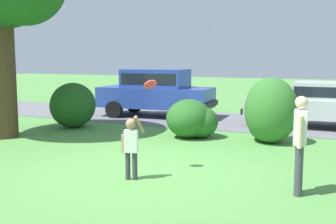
{
  "coord_description": "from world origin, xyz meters",
  "views": [
    {
      "loc": [
        4.2,
        -7.78,
        2.4
      ],
      "look_at": [
        0.11,
        1.28,
        1.1
      ],
      "focal_mm": 45.04,
      "sensor_mm": 36.0,
      "label": 1
    }
  ],
  "objects_px": {
    "child_thrower": "(131,144)",
    "frisbee": "(150,84)",
    "parked_sedan": "(313,103)",
    "adult_onlooker": "(300,140)",
    "parked_suv": "(156,90)"
  },
  "relations": [
    {
      "from": "child_thrower",
      "to": "frisbee",
      "type": "distance_m",
      "value": 1.33
    },
    {
      "from": "parked_suv",
      "to": "frisbee",
      "type": "distance_m",
      "value": 8.19
    },
    {
      "from": "child_thrower",
      "to": "frisbee",
      "type": "relative_size",
      "value": 4.21
    },
    {
      "from": "frisbee",
      "to": "adult_onlooker",
      "type": "xyz_separation_m",
      "value": [
        3.05,
        -0.29,
        -0.86
      ]
    },
    {
      "from": "parked_suv",
      "to": "parked_sedan",
      "type": "bearing_deg",
      "value": -0.82
    },
    {
      "from": "parked_suv",
      "to": "child_thrower",
      "type": "xyz_separation_m",
      "value": [
        3.4,
        -8.08,
        -0.36
      ]
    },
    {
      "from": "child_thrower",
      "to": "adult_onlooker",
      "type": "bearing_deg",
      "value": 7.44
    },
    {
      "from": "child_thrower",
      "to": "frisbee",
      "type": "bearing_deg",
      "value": 83.81
    },
    {
      "from": "parked_sedan",
      "to": "adult_onlooker",
      "type": "bearing_deg",
      "value": -86.22
    },
    {
      "from": "parked_suv",
      "to": "frisbee",
      "type": "relative_size",
      "value": 15.74
    },
    {
      "from": "parked_suv",
      "to": "adult_onlooker",
      "type": "bearing_deg",
      "value": -49.66
    },
    {
      "from": "parked_sedan",
      "to": "child_thrower",
      "type": "bearing_deg",
      "value": -108.14
    },
    {
      "from": "child_thrower",
      "to": "frisbee",
      "type": "xyz_separation_m",
      "value": [
        0.08,
        0.7,
        1.12
      ]
    },
    {
      "from": "parked_sedan",
      "to": "adult_onlooker",
      "type": "xyz_separation_m",
      "value": [
        0.5,
        -7.59,
        0.13
      ]
    },
    {
      "from": "child_thrower",
      "to": "adult_onlooker",
      "type": "height_order",
      "value": "adult_onlooker"
    }
  ]
}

